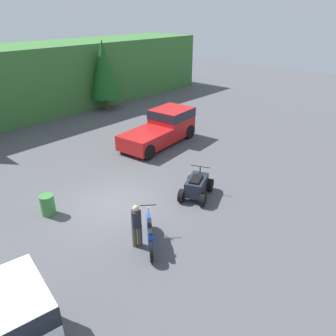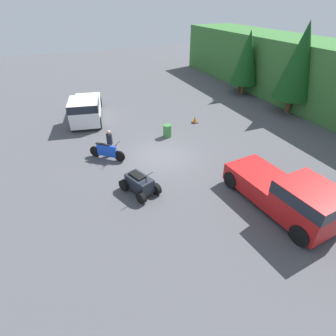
% 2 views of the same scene
% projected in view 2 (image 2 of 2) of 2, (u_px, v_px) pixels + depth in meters
% --- Properties ---
extents(ground_plane, '(80.00, 80.00, 0.00)m').
position_uv_depth(ground_plane, '(160.00, 156.00, 16.28)').
color(ground_plane, '#4C4C51').
extents(tree_left, '(2.19, 2.19, 4.97)m').
position_uv_depth(tree_left, '(244.00, 62.00, 25.68)').
color(tree_left, brown).
rests_on(tree_left, ground_plane).
extents(tree_mid_left, '(2.57, 2.57, 5.84)m').
position_uv_depth(tree_mid_left, '(247.00, 58.00, 24.80)').
color(tree_mid_left, brown).
rests_on(tree_mid_left, ground_plane).
extents(tree_mid_right, '(3.06, 3.06, 6.95)m').
position_uv_depth(tree_mid_right, '(300.00, 62.00, 20.22)').
color(tree_mid_right, brown).
rests_on(tree_mid_right, ground_plane).
extents(pickup_truck_red, '(5.55, 2.71, 1.97)m').
position_uv_depth(pickup_truck_red, '(290.00, 194.00, 11.49)').
color(pickup_truck_red, red).
rests_on(pickup_truck_red, ground_plane).
extents(pickup_truck_second, '(6.20, 3.23, 1.97)m').
position_uv_depth(pickup_truck_second, '(86.00, 108.00, 20.40)').
color(pickup_truck_second, white).
rests_on(pickup_truck_second, ground_plane).
extents(dirt_bike, '(1.66, 1.83, 1.20)m').
position_uv_depth(dirt_bike, '(107.00, 152.00, 15.74)').
color(dirt_bike, black).
rests_on(dirt_bike, ground_plane).
extents(quad_atv, '(2.28, 1.84, 1.27)m').
position_uv_depth(quad_atv, '(140.00, 184.00, 13.04)').
color(quad_atv, black).
rests_on(quad_atv, ground_plane).
extents(rider_person, '(0.48, 0.48, 1.70)m').
position_uv_depth(rider_person, '(110.00, 142.00, 15.86)').
color(rider_person, brown).
rests_on(rider_person, ground_plane).
extents(traffic_cone, '(0.42, 0.42, 0.55)m').
position_uv_depth(traffic_cone, '(195.00, 120.00, 20.43)').
color(traffic_cone, black).
rests_on(traffic_cone, ground_plane).
extents(steel_barrel, '(0.58, 0.58, 0.88)m').
position_uv_depth(steel_barrel, '(167.00, 131.00, 18.31)').
color(steel_barrel, '#387A38').
rests_on(steel_barrel, ground_plane).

